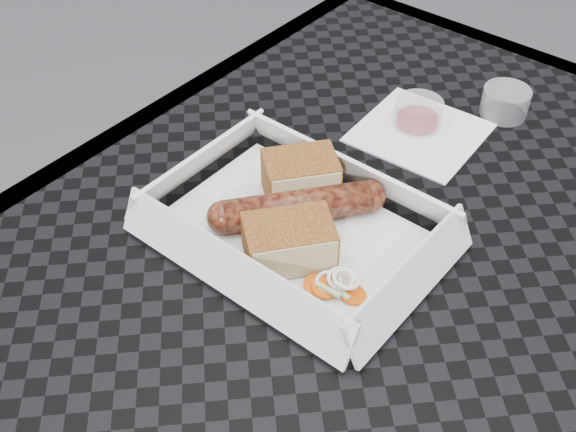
% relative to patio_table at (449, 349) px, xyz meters
% --- Properties ---
extents(patio_table, '(0.80, 0.80, 0.74)m').
position_rel_patio_table_xyz_m(patio_table, '(0.00, 0.00, 0.00)').
color(patio_table, black).
rests_on(patio_table, ground).
extents(food_tray, '(0.22, 0.15, 0.00)m').
position_rel_patio_table_xyz_m(food_tray, '(-0.15, -0.03, 0.08)').
color(food_tray, white).
rests_on(food_tray, patio_table).
extents(bratwurst, '(0.11, 0.13, 0.03)m').
position_rel_patio_table_xyz_m(bratwurst, '(-0.16, -0.02, 0.09)').
color(bratwurst, brown).
rests_on(bratwurst, food_tray).
extents(bread_near, '(0.08, 0.08, 0.04)m').
position_rel_patio_table_xyz_m(bread_near, '(-0.18, 0.01, 0.10)').
color(bread_near, '#925924').
rests_on(bread_near, food_tray).
extents(bread_far, '(0.08, 0.09, 0.04)m').
position_rel_patio_table_xyz_m(bread_far, '(-0.13, -0.06, 0.10)').
color(bread_far, '#925924').
rests_on(bread_far, food_tray).
extents(veg_garnish, '(0.03, 0.03, 0.00)m').
position_rel_patio_table_xyz_m(veg_garnish, '(-0.08, -0.07, 0.08)').
color(veg_garnish, '#E15309').
rests_on(veg_garnish, food_tray).
extents(napkin, '(0.13, 0.13, 0.00)m').
position_rel_patio_table_xyz_m(napkin, '(-0.14, 0.16, 0.08)').
color(napkin, white).
rests_on(napkin, patio_table).
extents(condiment_cup_sauce, '(0.05, 0.05, 0.03)m').
position_rel_patio_table_xyz_m(condiment_cup_sauce, '(-0.15, 0.17, 0.09)').
color(condiment_cup_sauce, maroon).
rests_on(condiment_cup_sauce, patio_table).
extents(condiment_cup_empty, '(0.05, 0.05, 0.03)m').
position_rel_patio_table_xyz_m(condiment_cup_empty, '(-0.09, 0.25, 0.09)').
color(condiment_cup_empty, silver).
rests_on(condiment_cup_empty, patio_table).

